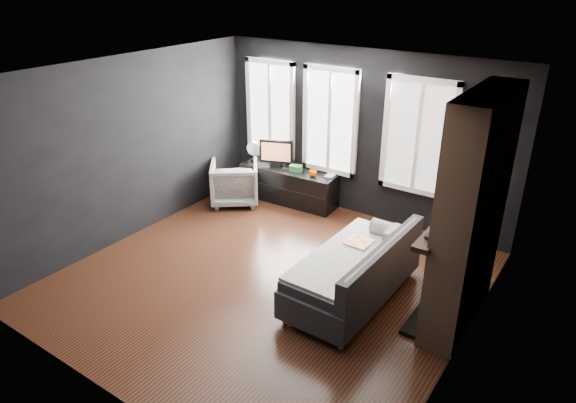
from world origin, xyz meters
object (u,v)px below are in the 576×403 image
Objects in this scene: mantel_vase at (461,197)px; armchair at (235,181)px; mug at (313,172)px; sofa at (353,267)px; book at (326,170)px; media_console at (289,185)px; monitor at (276,152)px.

armchair is at bearing 171.51° from mantel_vase.
mug is 0.64× the size of mantel_vase.
mug is (-1.78, 1.91, 0.23)m from sofa.
sofa is at bearing -47.05° from mug.
book is at bearing 129.34° from sofa.
book is (1.43, 0.68, 0.30)m from armchair.
media_console is 0.63m from monitor.
sofa is 3.39× the size of monitor.
armchair is 1.36× the size of monitor.
book is (0.16, 0.16, 0.04)m from mug.
monitor is 4.56× the size of mug.
book is at bearing 4.91° from media_console.
sofa is 2.62m from mug.
armchair is (-3.05, 1.39, -0.03)m from sofa.
sofa is 9.93× the size of mantel_vase.
mug is at bearing 164.52° from armchair.
mug is at bearing 134.27° from sofa.
monitor reaches higher than armchair.
sofa is at bearing -51.97° from book.
mantel_vase reaches higher than media_console.
monitor is 3.73m from mantel_vase.
armchair is 1.40m from mug.
sofa is 10.00× the size of book.
armchair is 0.96m from media_console.
mug is (1.27, 0.53, 0.26)m from armchair.
sofa is at bearing -140.31° from mantel_vase.
sofa reaches higher than mug.
monitor is 0.81m from mug.
mug is at bearing -9.80° from media_console.
armchair is at bearing -151.46° from monitor.
armchair reaches higher than media_console.
monitor reaches higher than mug.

